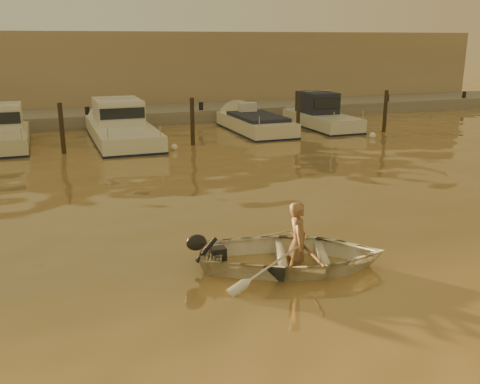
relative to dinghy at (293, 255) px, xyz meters
name	(u,v)px	position (x,y,z in m)	size (l,w,h in m)	color
ground_plane	(389,268)	(1.78, -0.71, -0.26)	(160.00, 160.00, 0.00)	olive
dinghy	(293,255)	(0.00, 0.00, 0.00)	(2.62, 3.67, 0.76)	white
person	(298,242)	(0.09, -0.03, 0.27)	(0.60, 0.40, 1.65)	#8F6547
outboard_motor	(217,254)	(-1.41, 0.52, 0.02)	(0.90, 0.40, 0.70)	black
oar_port	(305,247)	(0.23, -0.09, 0.16)	(0.06, 0.06, 2.10)	brown
oar_starboard	(295,247)	(0.05, -0.02, 0.16)	(0.06, 0.06, 2.10)	brown
moored_boat_1	(4,132)	(-5.97, 15.29, 0.36)	(1.91, 5.81, 1.75)	beige
moored_boat_2	(121,126)	(-1.12, 15.29, 0.36)	(2.52, 8.35, 1.75)	silver
moored_boat_3	(255,127)	(5.36, 15.29, -0.04)	(2.20, 6.30, 0.95)	beige
moored_boat_4	(322,115)	(9.03, 15.29, 0.36)	(1.94, 6.09, 1.75)	silver
piling_1	(62,131)	(-3.72, 13.09, 0.64)	(0.18, 0.18, 2.20)	#2D2319
piling_2	(192,124)	(1.58, 13.09, 0.64)	(0.18, 0.18, 2.20)	#2D2319
piling_3	(298,118)	(6.58, 13.09, 0.64)	(0.18, 0.18, 2.20)	#2D2319
piling_4	(385,113)	(11.28, 13.09, 0.64)	(0.18, 0.18, 2.20)	#2D2319
fender_c	(174,147)	(0.56, 12.27, -0.16)	(0.30, 0.30, 0.30)	white
fender_d	(260,138)	(4.65, 12.98, -0.16)	(0.30, 0.30, 0.30)	orange
fender_e	(373,136)	(9.80, 11.83, -0.16)	(0.30, 0.30, 0.30)	white
quay	(160,117)	(1.78, 20.79, -0.11)	(52.00, 4.00, 1.00)	gray
waterfront_building	(140,71)	(1.78, 26.29, 2.14)	(46.00, 7.00, 4.80)	#9E8466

